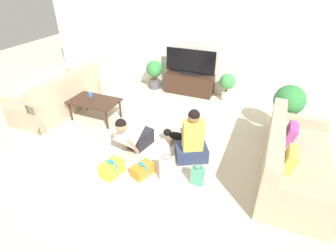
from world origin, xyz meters
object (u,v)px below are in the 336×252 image
at_px(sofa_right, 292,163).
at_px(gift_bag_a, 197,176).
at_px(tv_console, 189,84).
at_px(gift_box_b, 143,170).
at_px(tv, 190,63).
at_px(dog, 176,136).
at_px(potted_plant_back_left, 154,72).
at_px(gift_box_a, 112,168).
at_px(person_sitting, 192,142).
at_px(coffee_table, 94,102).
at_px(potted_plant_corner_right, 288,105).
at_px(person_kneeling, 133,134).
at_px(potted_plant_back_right, 227,84).
at_px(mug, 90,95).
at_px(sofa_left, 59,97).
at_px(gift_bag_b, 167,169).

distance_m(sofa_right, gift_bag_a, 1.41).
bearing_deg(tv_console, gift_box_b, -84.28).
distance_m(tv, dog, 2.39).
xyz_separation_m(potted_plant_back_left, gift_box_a, (0.83, -3.33, -0.33)).
height_order(tv_console, dog, tv_console).
bearing_deg(tv, gift_bag_a, -69.15).
bearing_deg(gift_bag_a, person_sitting, 116.63).
xyz_separation_m(person_sitting, dog, (-0.39, 0.28, -0.16)).
bearing_deg(tv, coffee_table, -124.64).
relative_size(tv, potted_plant_corner_right, 1.26).
relative_size(tv, person_kneeling, 1.58).
bearing_deg(gift_box_a, potted_plant_corner_right, 43.88).
bearing_deg(potted_plant_corner_right, tv_console, 154.65).
height_order(potted_plant_back_right, gift_bag_a, potted_plant_back_right).
height_order(gift_bag_a, mug, mug).
relative_size(sofa_right, gift_box_b, 4.99).
bearing_deg(tv, sofa_left, -140.10).
distance_m(dog, gift_bag_b, 0.94).
height_order(dog, gift_box_a, dog).
height_order(gift_box_b, gift_bag_a, gift_bag_a).
bearing_deg(potted_plant_corner_right, gift_box_a, -136.12).
bearing_deg(potted_plant_corner_right, gift_bag_a, -118.97).
distance_m(sofa_right, coffee_table, 3.84).
distance_m(sofa_left, mug, 0.83).
xyz_separation_m(tv_console, gift_bag_b, (0.73, -3.17, -0.03)).
height_order(potted_plant_corner_right, mug, potted_plant_corner_right).
bearing_deg(tv_console, potted_plant_back_right, -3.01).
height_order(sofa_right, mug, sofa_right).
relative_size(potted_plant_corner_right, dog, 1.79).
relative_size(dog, gift_box_a, 1.44).
bearing_deg(potted_plant_back_right, mug, -143.62).
xyz_separation_m(sofa_right, potted_plant_corner_right, (-0.15, 1.36, 0.31)).
distance_m(potted_plant_back_left, gift_bag_b, 3.55).
height_order(coffee_table, gift_box_a, coffee_table).
xyz_separation_m(gift_box_a, gift_box_b, (0.44, 0.19, -0.03)).
height_order(dog, gift_bag_a, gift_bag_a).
height_order(dog, gift_box_b, dog).
relative_size(potted_plant_corner_right, gift_bag_a, 2.94).
bearing_deg(person_kneeling, potted_plant_corner_right, 45.45).
xyz_separation_m(tv_console, potted_plant_back_left, (-0.95, -0.05, 0.19)).
bearing_deg(coffee_table, tv, 55.36).
distance_m(person_kneeling, dog, 0.77).
height_order(potted_plant_back_left, gift_bag_b, potted_plant_back_left).
xyz_separation_m(sofa_left, gift_box_a, (2.25, -1.40, -0.19)).
bearing_deg(person_sitting, potted_plant_back_left, -82.17).
bearing_deg(sofa_right, gift_box_a, 110.49).
bearing_deg(sofa_left, gift_bag_b, 69.00).
relative_size(sofa_left, potted_plant_corner_right, 2.04).
height_order(potted_plant_corner_right, person_kneeling, potted_plant_corner_right).
distance_m(tv_console, gift_bag_b, 3.25).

